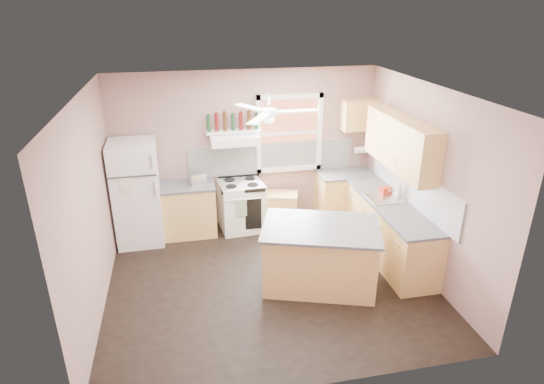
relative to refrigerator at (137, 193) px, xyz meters
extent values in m
plane|color=black|center=(1.85, -1.60, -0.86)|extent=(4.50, 4.50, 0.00)
plane|color=white|center=(1.85, -1.60, 1.84)|extent=(4.50, 4.50, 0.00)
cube|color=gray|center=(1.85, 0.43, 0.49)|extent=(4.50, 0.05, 2.70)
cube|color=gray|center=(4.13, -1.60, 0.49)|extent=(0.05, 4.00, 2.70)
cube|color=gray|center=(-0.42, -1.60, 0.49)|extent=(0.05, 4.00, 2.70)
cube|color=white|center=(2.30, 0.39, 0.32)|extent=(2.90, 0.03, 0.55)
cube|color=white|center=(4.09, -1.30, 0.32)|extent=(0.03, 2.60, 0.55)
cube|color=brown|center=(2.60, 0.38, 0.74)|extent=(1.00, 0.02, 1.20)
cube|color=white|center=(2.60, 0.36, 0.74)|extent=(1.16, 0.07, 1.36)
cube|color=white|center=(0.00, 0.00, 0.00)|extent=(0.74, 0.72, 1.72)
cube|color=tan|center=(0.79, 0.10, -0.43)|extent=(0.90, 0.60, 0.86)
cube|color=#4C4C4F|center=(0.79, 0.10, 0.02)|extent=(0.92, 0.62, 0.04)
cube|color=silver|center=(0.97, 0.12, 0.13)|extent=(0.32, 0.26, 0.18)
cube|color=white|center=(1.70, 0.10, -0.43)|extent=(0.79, 0.70, 0.86)
cube|color=white|center=(1.62, 0.15, 0.76)|extent=(0.78, 0.50, 0.14)
cube|color=white|center=(1.62, 0.27, 0.86)|extent=(0.90, 0.26, 0.03)
cube|color=tan|center=(2.40, 0.10, -0.57)|extent=(0.66, 0.53, 0.57)
cube|color=tan|center=(3.60, 0.10, -0.43)|extent=(1.00, 0.60, 0.86)
cube|color=tan|center=(3.80, -1.30, -0.43)|extent=(0.60, 2.20, 0.86)
cube|color=#4C4C4F|center=(3.60, 0.10, 0.02)|extent=(1.02, 0.62, 0.04)
cube|color=#4C4C4F|center=(3.79, -1.30, 0.02)|extent=(0.62, 2.22, 0.04)
cube|color=silver|center=(3.79, -1.10, 0.04)|extent=(0.55, 0.45, 0.03)
cylinder|color=silver|center=(3.95, -1.10, 0.11)|extent=(0.03, 0.03, 0.14)
cube|color=tan|center=(3.93, -1.10, 0.92)|extent=(0.33, 1.80, 0.76)
cube|color=tan|center=(3.80, 0.23, 1.04)|extent=(0.60, 0.33, 0.52)
cylinder|color=white|center=(3.92, 0.26, 0.39)|extent=(0.26, 0.12, 0.12)
cube|color=tan|center=(2.53, -1.80, -0.43)|extent=(1.71, 1.37, 0.86)
cube|color=#4C4C4F|center=(2.53, -1.80, 0.02)|extent=(1.83, 1.48, 0.04)
cylinder|color=white|center=(1.85, -1.60, 1.59)|extent=(0.20, 0.20, 0.08)
imported|color=silver|center=(3.98, -1.11, 0.18)|extent=(0.14, 0.14, 0.27)
cube|color=#AA270E|center=(3.87, -0.90, 0.09)|extent=(0.20, 0.16, 0.10)
cylinder|color=#143819|center=(1.22, 0.27, 1.01)|extent=(0.06, 0.06, 0.27)
cylinder|color=#590F0F|center=(1.36, 0.27, 1.02)|extent=(0.06, 0.06, 0.29)
cylinder|color=#3F230F|center=(1.49, 0.27, 1.03)|extent=(0.06, 0.06, 0.31)
cylinder|color=#143819|center=(1.62, 0.27, 1.01)|extent=(0.06, 0.06, 0.27)
cylinder|color=#590F0F|center=(1.76, 0.27, 1.02)|extent=(0.06, 0.06, 0.29)
cylinder|color=#3F230F|center=(1.89, 0.27, 1.03)|extent=(0.06, 0.06, 0.31)
cylinder|color=#143819|center=(2.02, 0.27, 1.01)|extent=(0.06, 0.06, 0.27)
camera|label=1|loc=(0.77, -7.01, 2.87)|focal=30.00mm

